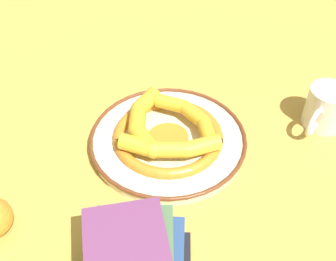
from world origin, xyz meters
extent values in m
plane|color=gold|center=(0.00, 0.00, 0.00)|extent=(2.80, 2.80, 0.00)
cylinder|color=beige|center=(-0.04, 0.02, 0.01)|extent=(0.32, 0.32, 0.02)
torus|color=orange|center=(-0.04, 0.02, 0.02)|extent=(0.23, 0.23, 0.02)
cylinder|color=orange|center=(-0.04, 0.02, 0.02)|extent=(0.09, 0.09, 0.00)
torus|color=brown|center=(-0.04, 0.02, 0.02)|extent=(0.33, 0.33, 0.01)
cylinder|color=gold|center=(-0.13, 0.03, 0.05)|extent=(0.06, 0.07, 0.03)
cylinder|color=gold|center=(-0.09, -0.02, 0.05)|extent=(0.07, 0.06, 0.03)
cylinder|color=gold|center=(-0.04, -0.04, 0.05)|extent=(0.07, 0.04, 0.03)
sphere|color=gold|center=(-0.12, 0.00, 0.05)|extent=(0.03, 0.03, 0.03)
sphere|color=gold|center=(-0.07, -0.04, 0.05)|extent=(0.03, 0.03, 0.03)
cone|color=#472D19|center=(-0.14, 0.06, 0.05)|extent=(0.04, 0.04, 0.03)
sphere|color=black|center=(0.00, -0.04, 0.05)|extent=(0.02, 0.02, 0.02)
cylinder|color=yellow|center=(-0.03, -0.06, 0.05)|extent=(0.07, 0.06, 0.03)
cylinder|color=yellow|center=(0.02, -0.01, 0.05)|extent=(0.07, 0.07, 0.03)
cylinder|color=yellow|center=(0.05, 0.04, 0.05)|extent=(0.05, 0.07, 0.03)
sphere|color=yellow|center=(0.00, -0.04, 0.05)|extent=(0.03, 0.03, 0.03)
sphere|color=yellow|center=(0.04, 0.01, 0.05)|extent=(0.03, 0.03, 0.03)
cone|color=#472D19|center=(-0.06, -0.08, 0.05)|extent=(0.04, 0.04, 0.02)
sphere|color=black|center=(0.05, 0.08, 0.05)|extent=(0.02, 0.02, 0.02)
cylinder|color=gold|center=(0.02, 0.08, 0.05)|extent=(0.07, 0.05, 0.03)
cylinder|color=gold|center=(-0.04, 0.09, 0.05)|extent=(0.06, 0.03, 0.03)
cylinder|color=gold|center=(-0.10, 0.07, 0.05)|extent=(0.07, 0.06, 0.03)
sphere|color=gold|center=(-0.01, 0.09, 0.05)|extent=(0.03, 0.03, 0.03)
sphere|color=gold|center=(-0.07, 0.09, 0.05)|extent=(0.03, 0.03, 0.03)
cone|color=#472D19|center=(0.05, 0.06, 0.05)|extent=(0.03, 0.03, 0.02)
sphere|color=black|center=(-0.12, 0.05, 0.05)|extent=(0.02, 0.02, 0.02)
cube|color=#753D70|center=(0.19, -0.21, 0.10)|extent=(0.20, 0.18, 0.03)
cube|color=white|center=(0.19, -0.21, 0.10)|extent=(0.19, 0.16, 0.02)
cylinder|color=white|center=(0.11, 0.34, 0.05)|extent=(0.09, 0.09, 0.09)
cylinder|color=#331C0F|center=(0.11, 0.34, 0.08)|extent=(0.07, 0.07, 0.01)
torus|color=white|center=(0.12, 0.28, 0.05)|extent=(0.03, 0.07, 0.07)
camera|label=1|loc=(0.44, -0.32, 0.59)|focal=42.00mm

